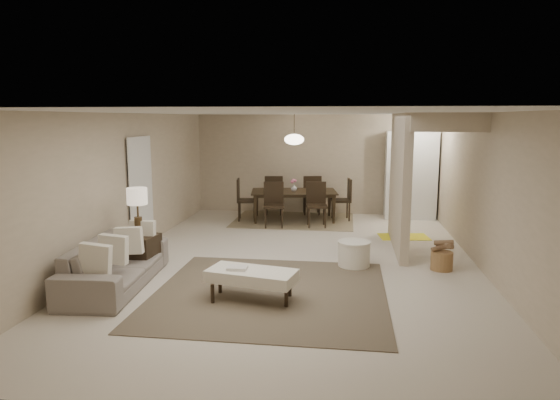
# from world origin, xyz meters

# --- Properties ---
(floor) EXTENTS (9.00, 9.00, 0.00)m
(floor) POSITION_xyz_m (0.00, 0.00, 0.00)
(floor) COLOR beige
(floor) RESTS_ON ground
(ceiling) EXTENTS (9.00, 9.00, 0.00)m
(ceiling) POSITION_xyz_m (0.00, 0.00, 2.50)
(ceiling) COLOR white
(ceiling) RESTS_ON back_wall
(back_wall) EXTENTS (6.00, 0.00, 6.00)m
(back_wall) POSITION_xyz_m (0.00, 4.50, 1.25)
(back_wall) COLOR tan
(back_wall) RESTS_ON floor
(left_wall) EXTENTS (0.00, 9.00, 9.00)m
(left_wall) POSITION_xyz_m (-3.00, 0.00, 1.25)
(left_wall) COLOR tan
(left_wall) RESTS_ON floor
(right_wall) EXTENTS (0.00, 9.00, 9.00)m
(right_wall) POSITION_xyz_m (3.00, 0.00, 1.25)
(right_wall) COLOR tan
(right_wall) RESTS_ON floor
(partition) EXTENTS (0.15, 2.50, 2.50)m
(partition) POSITION_xyz_m (1.80, 1.25, 1.25)
(partition) COLOR tan
(partition) RESTS_ON floor
(doorway) EXTENTS (0.04, 0.90, 2.04)m
(doorway) POSITION_xyz_m (-2.97, 0.60, 1.02)
(doorway) COLOR black
(doorway) RESTS_ON floor
(pantry_cabinet) EXTENTS (1.20, 0.55, 2.10)m
(pantry_cabinet) POSITION_xyz_m (2.35, 4.15, 1.05)
(pantry_cabinet) COLOR white
(pantry_cabinet) RESTS_ON floor
(flush_light) EXTENTS (0.44, 0.44, 0.05)m
(flush_light) POSITION_xyz_m (2.30, 3.20, 2.46)
(flush_light) COLOR white
(flush_light) RESTS_ON ceiling
(living_rug) EXTENTS (3.20, 3.20, 0.01)m
(living_rug) POSITION_xyz_m (-0.19, -1.55, 0.01)
(living_rug) COLOR brown
(living_rug) RESTS_ON floor
(sofa) EXTENTS (2.33, 1.06, 0.66)m
(sofa) POSITION_xyz_m (-2.45, -1.55, 0.33)
(sofa) COLOR gray
(sofa) RESTS_ON floor
(ottoman_bench) EXTENTS (1.26, 0.77, 0.42)m
(ottoman_bench) POSITION_xyz_m (-0.39, -1.85, 0.34)
(ottoman_bench) COLOR silver
(ottoman_bench) RESTS_ON living_rug
(side_table) EXTENTS (0.58, 0.58, 0.58)m
(side_table) POSITION_xyz_m (-2.40, -0.83, 0.29)
(side_table) COLOR black
(side_table) RESTS_ON floor
(table_lamp) EXTENTS (0.32, 0.32, 0.76)m
(table_lamp) POSITION_xyz_m (-2.40, -0.83, 1.14)
(table_lamp) COLOR #4A371F
(table_lamp) RESTS_ON side_table
(round_pouf) EXTENTS (0.54, 0.54, 0.42)m
(round_pouf) POSITION_xyz_m (0.98, -0.10, 0.21)
(round_pouf) COLOR silver
(round_pouf) RESTS_ON floor
(wicker_basket) EXTENTS (0.38, 0.38, 0.30)m
(wicker_basket) POSITION_xyz_m (2.37, -0.10, 0.15)
(wicker_basket) COLOR brown
(wicker_basket) RESTS_ON floor
(dining_rug) EXTENTS (2.80, 2.10, 0.01)m
(dining_rug) POSITION_xyz_m (-0.41, 3.47, 0.01)
(dining_rug) COLOR #847351
(dining_rug) RESTS_ON floor
(dining_table) EXTENTS (2.14, 1.40, 0.70)m
(dining_table) POSITION_xyz_m (-0.41, 3.47, 0.35)
(dining_table) COLOR black
(dining_table) RESTS_ON dining_rug
(dining_chairs) EXTENTS (2.72, 2.12, 1.00)m
(dining_chairs) POSITION_xyz_m (-0.41, 3.47, 0.50)
(dining_chairs) COLOR black
(dining_chairs) RESTS_ON dining_rug
(vase) EXTENTS (0.18, 0.18, 0.16)m
(vase) POSITION_xyz_m (-0.41, 3.47, 0.78)
(vase) COLOR silver
(vase) RESTS_ON dining_table
(yellow_mat) EXTENTS (1.05, 0.72, 0.01)m
(yellow_mat) POSITION_xyz_m (2.02, 2.10, 0.01)
(yellow_mat) COLOR #FFF428
(yellow_mat) RESTS_ON floor
(pendant_light) EXTENTS (0.46, 0.46, 0.71)m
(pendant_light) POSITION_xyz_m (-0.41, 3.47, 1.92)
(pendant_light) COLOR #4A371F
(pendant_light) RESTS_ON ceiling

